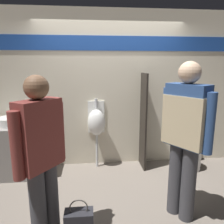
{
  "coord_description": "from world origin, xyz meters",
  "views": [
    {
      "loc": [
        -0.34,
        -3.21,
        1.78
      ],
      "look_at": [
        0.0,
        0.17,
        1.05
      ],
      "focal_mm": 35.0,
      "sensor_mm": 36.0,
      "label": 1
    }
  ],
  "objects": [
    {
      "name": "cell_phone",
      "position": [
        -1.36,
        0.17,
        0.84
      ],
      "size": [
        0.07,
        0.14,
        0.01
      ],
      "color": "#232328",
      "rests_on": "sink_counter"
    },
    {
      "name": "toilet",
      "position": [
        1.37,
        0.27,
        0.32
      ],
      "size": [
        0.39,
        0.56,
        0.92
      ],
      "color": "white",
      "rests_on": "ground_plane"
    },
    {
      "name": "urinal_near_counter",
      "position": [
        -0.24,
        0.44,
        0.81
      ],
      "size": [
        0.3,
        0.27,
        1.21
      ],
      "color": "silver",
      "rests_on": "ground_plane"
    },
    {
      "name": "divider_near_counter",
      "position": [
        0.56,
        0.37,
        0.83
      ],
      "size": [
        0.03,
        0.41,
        1.65
      ],
      "color": "#28231E",
      "rests_on": "ground_plane"
    },
    {
      "name": "ground_plane",
      "position": [
        0.0,
        0.0,
        0.0
      ],
      "size": [
        16.0,
        16.0,
        0.0
      ],
      "primitive_type": "plane",
      "color": "#70665B"
    },
    {
      "name": "display_wall",
      "position": [
        0.0,
        0.6,
        1.36
      ],
      "size": [
        4.55,
        0.07,
        2.7
      ],
      "color": "beige",
      "rests_on": "ground_plane"
    },
    {
      "name": "person_with_lanyard",
      "position": [
        -0.81,
        -1.23,
        0.94
      ],
      "size": [
        0.41,
        0.49,
        1.7
      ],
      "rotation": [
        0.0,
        0.0,
        0.92
      ],
      "color": "#3D3D42",
      "rests_on": "ground_plane"
    },
    {
      "name": "sink_basin",
      "position": [
        -1.64,
        0.34,
        0.9
      ],
      "size": [
        0.41,
        0.41,
        0.26
      ],
      "color": "white",
      "rests_on": "sink_counter"
    },
    {
      "name": "sink_counter",
      "position": [
        -1.69,
        0.28,
        0.42
      ],
      "size": [
        1.08,
        0.58,
        0.84
      ],
      "color": "gray",
      "rests_on": "ground_plane"
    },
    {
      "name": "person_in_vest",
      "position": [
        0.71,
        -0.97,
        1.06
      ],
      "size": [
        0.46,
        0.55,
        1.82
      ],
      "rotation": [
        0.0,
        0.0,
        2.14
      ],
      "color": "#3D3D42",
      "rests_on": "ground_plane"
    }
  ]
}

